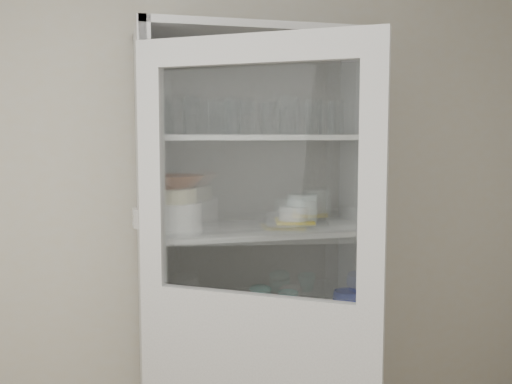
{
  "coord_description": "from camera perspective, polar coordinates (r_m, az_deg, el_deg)",
  "views": [
    {
      "loc": [
        -0.41,
        -1.11,
        1.65
      ],
      "look_at": [
        0.2,
        1.27,
        1.41
      ],
      "focal_mm": 40.0,
      "sensor_mm": 36.0,
      "label": 1
    }
  ],
  "objects": [
    {
      "name": "tumbler_5",
      "position": [
        2.34,
        3.28,
        7.65
      ],
      "size": [
        0.09,
        0.09,
        0.16
      ],
      "primitive_type": "cylinder",
      "rotation": [
        0.0,
        0.0,
        -0.16
      ],
      "color": "silver",
      "rests_on": "shelf_glass"
    },
    {
      "name": "mug_teal",
      "position": [
        2.67,
        3.23,
        -10.78
      ],
      "size": [
        0.11,
        0.11,
        0.09
      ],
      "primitive_type": "imported",
      "rotation": [
        0.0,
        0.0,
        -0.15
      ],
      "color": "teal",
      "rests_on": "shelf_mugs"
    },
    {
      "name": "tumbler_4",
      "position": [
        2.4,
        5.79,
        7.43
      ],
      "size": [
        0.09,
        0.09,
        0.14
      ],
      "primitive_type": "cylinder",
      "rotation": [
        0.0,
        0.0,
        -0.23
      ],
      "color": "silver",
      "rests_on": "shelf_glass"
    },
    {
      "name": "plate_stack_front",
      "position": [
        2.34,
        -8.22,
        -2.58
      ],
      "size": [
        0.23,
        0.23,
        0.13
      ],
      "primitive_type": "cylinder",
      "color": "silver",
      "rests_on": "shelf_plates"
    },
    {
      "name": "tumbler_0",
      "position": [
        2.23,
        -9.28,
        7.45
      ],
      "size": [
        0.07,
        0.07,
        0.14
      ],
      "primitive_type": "cylinder",
      "rotation": [
        0.0,
        0.0,
        -0.03
      ],
      "color": "silver",
      "rests_on": "shelf_glass"
    },
    {
      "name": "glass_platter",
      "position": [
        2.51,
        3.87,
        -3.25
      ],
      "size": [
        0.35,
        0.35,
        0.02
      ],
      "primitive_type": "cylinder",
      "rotation": [
        0.0,
        0.0,
        -0.17
      ],
      "color": "silver",
      "rests_on": "shelf_plates"
    },
    {
      "name": "mug_white",
      "position": [
        2.47,
        1.92,
        -11.98
      ],
      "size": [
        0.13,
        0.13,
        0.1
      ],
      "primitive_type": "imported",
      "rotation": [
        0.0,
        0.0,
        -0.27
      ],
      "color": "silver",
      "rests_on": "shelf_mugs"
    },
    {
      "name": "white_ramekin",
      "position": [
        2.5,
        3.87,
        -2.12
      ],
      "size": [
        0.15,
        0.15,
        0.06
      ],
      "primitive_type": "cylinder",
      "rotation": [
        0.0,
        0.0,
        -0.08
      ],
      "color": "silver",
      "rests_on": "yellow_trivet"
    },
    {
      "name": "white_canister",
      "position": [
        2.53,
        -9.41,
        -11.06
      ],
      "size": [
        0.15,
        0.15,
        0.14
      ],
      "primitive_type": "cylinder",
      "rotation": [
        0.0,
        0.0,
        -0.25
      ],
      "color": "silver",
      "rests_on": "shelf_mugs"
    },
    {
      "name": "goblet_0",
      "position": [
        2.49,
        -6.56,
        7.8
      ],
      "size": [
        0.08,
        0.08,
        0.18
      ],
      "primitive_type": null,
      "color": "silver",
      "rests_on": "shelf_glass"
    },
    {
      "name": "tumbler_1",
      "position": [
        2.26,
        -4.07,
        7.31
      ],
      "size": [
        0.08,
        0.08,
        0.12
      ],
      "primitive_type": "cylinder",
      "rotation": [
        0.0,
        0.0,
        -0.39
      ],
      "color": "silver",
      "rests_on": "shelf_glass"
    },
    {
      "name": "tumbler_10",
      "position": [
        2.48,
        1.16,
        7.31
      ],
      "size": [
        0.08,
        0.08,
        0.14
      ],
      "primitive_type": "cylinder",
      "rotation": [
        0.0,
        0.0,
        -0.15
      ],
      "color": "silver",
      "rests_on": "shelf_glass"
    },
    {
      "name": "goblet_2",
      "position": [
        2.61,
        2.29,
        7.63
      ],
      "size": [
        0.08,
        0.08,
        0.17
      ],
      "primitive_type": null,
      "color": "silver",
      "rests_on": "shelf_glass"
    },
    {
      "name": "wall_back",
      "position": [
        2.66,
        -5.39,
        -2.1
      ],
      "size": [
        3.6,
        0.02,
        2.6
      ],
      "primitive_type": "cube",
      "color": "beige",
      "rests_on": "ground"
    },
    {
      "name": "plate_stack_back",
      "position": [
        2.54,
        -9.72,
        -2.47
      ],
      "size": [
        0.22,
        0.22,
        0.08
      ],
      "primitive_type": "cylinder",
      "color": "silver",
      "rests_on": "shelf_plates"
    },
    {
      "name": "terracotta_bowl",
      "position": [
        2.33,
        -8.27,
        1.02
      ],
      "size": [
        0.29,
        0.29,
        0.05
      ],
      "primitive_type": "imported",
      "rotation": [
        0.0,
        0.0,
        0.37
      ],
      "color": "brown",
      "rests_on": "cream_bowl"
    },
    {
      "name": "tumbler_6",
      "position": [
        2.4,
        7.99,
        7.32
      ],
      "size": [
        0.08,
        0.08,
        0.14
      ],
      "primitive_type": "cylinder",
      "rotation": [
        0.0,
        0.0,
        0.17
      ],
      "color": "silver",
      "rests_on": "shelf_glass"
    },
    {
      "name": "tumbler_9",
      "position": [
        2.42,
        -6.42,
        7.56
      ],
      "size": [
        0.09,
        0.09,
        0.16
      ],
      "primitive_type": "cylinder",
      "rotation": [
        0.0,
        0.0,
        0.09
      ],
      "color": "silver",
      "rests_on": "shelf_glass"
    },
    {
      "name": "yellow_trivet",
      "position": [
        2.51,
        3.87,
        -2.92
      ],
      "size": [
        0.2,
        0.2,
        0.01
      ],
      "primitive_type": "cube",
      "rotation": [
        0.0,
        0.0,
        -0.22
      ],
      "color": "gold",
      "rests_on": "glass_platter"
    },
    {
      "name": "pantry_cabinet",
      "position": [
        2.62,
        -0.35,
        -10.26
      ],
      "size": [
        1.0,
        0.45,
        2.1
      ],
      "color": "#BBBBBA",
      "rests_on": "floor"
    },
    {
      "name": "goblet_1",
      "position": [
        2.56,
        -1.08,
        7.73
      ],
      "size": [
        0.08,
        0.08,
        0.18
      ],
      "primitive_type": null,
      "color": "silver",
      "rests_on": "shelf_glass"
    },
    {
      "name": "tumbler_7",
      "position": [
        2.37,
        -9.59,
        7.37
      ],
      "size": [
        0.08,
        0.08,
        0.14
      ],
      "primitive_type": "cylinder",
      "rotation": [
        0.0,
        0.0,
        0.13
      ],
      "color": "silver",
      "rests_on": "shelf_glass"
    },
    {
      "name": "cream_bowl",
      "position": [
        2.33,
        -8.25,
        -0.35
      ],
      "size": [
        0.2,
        0.2,
        0.06
      ],
      "primitive_type": "cylinder",
      "rotation": [
        0.0,
        0.0,
        0.09
      ],
      "color": "beige",
      "rests_on": "plate_stack_front"
    },
    {
      "name": "teal_jar",
      "position": [
        2.58,
        0.45,
        -10.98
      ],
      "size": [
        0.1,
        0.1,
        0.12
      ],
      "color": "teal",
      "rests_on": "shelf_mugs"
    },
    {
      "name": "cupboard_door",
      "position": [
        2.11,
        -0.11,
        -16.11
      ],
      "size": [
        0.77,
        0.54,
        2.0
      ],
      "rotation": [
        0.0,
        0.0,
        -0.59
      ],
      "color": "#BBBBBA",
      "rests_on": "floor"
    },
    {
      "name": "mug_blue",
      "position": [
        2.65,
        9.08,
        -10.79
      ],
      "size": [
        0.15,
        0.15,
        0.1
      ],
      "primitive_type": "imported",
      "rotation": [
        0.0,
        0.0,
        -0.22
      ],
      "color": "navy",
      "rests_on": "shelf_mugs"
    },
    {
      "name": "tumbler_3",
      "position": [
        2.29,
        -2.32,
        7.55
      ],
      "size": [
        0.09,
        0.09,
        0.14
      ],
      "primitive_type": "cylinder",
      "rotation": [
        0.0,
        0.0,
        0.26
      ],
      "color": "silver",
      "rests_on": "shelf_glass"
    },
    {
      "name": "measuring_cups",
      "position": [
        2.52,
        -1.08,
        -12.31
      ],
      "size": [
        0.1,
        0.1,
        0.04
      ],
      "primitive_type": "cylinder",
      "color": "#AEAEAE",
      "rests_on": "shelf_mugs"
    },
    {
      "name": "tumbler_2",
      "position": [
        2.31,
        -2.38,
        7.5
      ],
      "size": [
        0.09,
        0.09,
        0.14
      ],
      "primitive_type": "cylinder",
      "rotation": [
        0.0,
        0.0,
        0.41
      ],
      "color": "silver",
      "rests_on": "shelf_glass"
    },
    {
      "name": "tumbler_8",
      "position": [
        2.4,
        -5.15,
        7.49
      ],
      "size": [
        0.1,
        0.1,
        0.15
      ],
      "primitive_type": "cylinder",
      "rotation": [
        0.0,
        0.0,
        -0.42
      ],
      "color": "silver",
      "rests_on": "shelf_glass"
    },
    {
      "name": "goblet_3",
      "position": [
        2.65,
        5.06,
        7.45
      ],
      "size": [
        0.07,
        0.07,
        0.16
      ],
      "primitive_type": null,
      "color": "silver",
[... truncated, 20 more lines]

